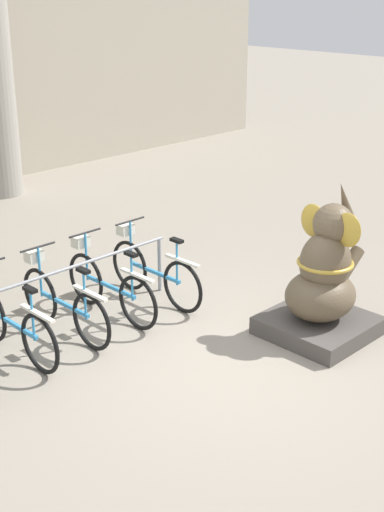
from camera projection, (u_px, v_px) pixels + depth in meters
name	position (u px, v px, depth m)	size (l,w,h in m)	color
ground_plane	(230.00, 359.00, 7.95)	(60.00, 60.00, 0.00)	gray
bike_rack	(56.00, 285.00, 8.41)	(3.42, 0.05, 0.77)	gray
bicycle_1	(12.00, 322.00, 7.92)	(0.48, 1.72, 1.00)	black
bicycle_2	(63.00, 302.00, 8.40)	(0.48, 1.72, 1.00)	black
bicycle_3	(109.00, 285.00, 8.87)	(0.48, 1.72, 1.00)	black
bicycle_4	(153.00, 271.00, 9.30)	(0.48, 1.72, 1.00)	black
elephant_statue	(323.00, 285.00, 8.34)	(1.16, 1.16, 1.85)	#4C4742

